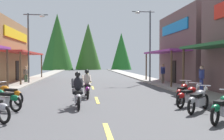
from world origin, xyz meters
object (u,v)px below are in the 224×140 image
(pedestrian_browsing, at_px, (26,74))
(streetlamp_left, at_px, (32,38))
(motorcycle_parked_left_4, at_px, (8,94))
(motorcycle_parked_left_3, at_px, (2,99))
(motorcycle_parked_right_5, at_px, (189,96))
(rider_cruising_lead, at_px, (78,93))
(motorcycle_parked_right_4, at_px, (199,100))
(pedestrian_strolling, at_px, (202,77))
(motorcycle_parked_right_6, at_px, (183,92))
(motorcycle_parked_right_3, at_px, (223,107))
(streetlamp_right, at_px, (147,37))
(rider_cruising_trailing, at_px, (87,86))
(pedestrian_by_shop, at_px, (163,72))

(pedestrian_browsing, bearing_deg, streetlamp_left, 176.33)
(motorcycle_parked_left_4, bearing_deg, motorcycle_parked_left_3, 134.95)
(motorcycle_parked_right_5, relative_size, rider_cruising_lead, 0.82)
(motorcycle_parked_right_4, xyz_separation_m, pedestrian_strolling, (2.91, 5.84, 0.53))
(motorcycle_parked_right_6, bearing_deg, motorcycle_parked_right_4, -152.89)
(motorcycle_parked_right_3, bearing_deg, streetlamp_left, 78.18)
(motorcycle_parked_right_5, relative_size, motorcycle_parked_left_4, 0.98)
(streetlamp_right, distance_m, rider_cruising_lead, 14.75)
(motorcycle_parked_right_5, bearing_deg, motorcycle_parked_right_4, -134.51)
(motorcycle_parked_right_4, xyz_separation_m, motorcycle_parked_right_6, (0.43, 2.71, 0.00))
(motorcycle_parked_right_5, bearing_deg, motorcycle_parked_left_3, 142.29)
(streetlamp_left, xyz_separation_m, motorcycle_parked_right_4, (9.13, -14.04, -3.62))
(rider_cruising_trailing, xyz_separation_m, pedestrian_browsing, (-5.52, 10.22, 0.23))
(motorcycle_parked_right_3, xyz_separation_m, motorcycle_parked_right_6, (0.37, 4.40, 0.00))
(motorcycle_parked_left_3, bearing_deg, motorcycle_parked_right_6, -138.26)
(motorcycle_parked_right_4, bearing_deg, motorcycle_parked_right_3, -132.48)
(streetlamp_right, xyz_separation_m, pedestrian_browsing, (-11.34, 0.53, -3.51))
(motorcycle_parked_right_4, xyz_separation_m, motorcycle_parked_left_4, (-8.08, 2.78, 0.00))
(motorcycle_parked_right_6, bearing_deg, pedestrian_by_shop, 24.57)
(motorcycle_parked_right_6, distance_m, pedestrian_by_shop, 9.64)
(pedestrian_browsing, bearing_deg, motorcycle_parked_right_4, 167.66)
(streetlamp_left, height_order, rider_cruising_trailing, streetlamp_left)
(motorcycle_parked_right_6, height_order, pedestrian_strolling, pedestrian_strolling)
(streetlamp_left, relative_size, motorcycle_parked_right_5, 3.62)
(motorcycle_parked_right_6, distance_m, pedestrian_browsing, 15.94)
(rider_cruising_lead, bearing_deg, motorcycle_parked_right_5, -97.38)
(streetlamp_left, xyz_separation_m, motorcycle_parked_left_3, (1.30, -12.86, -3.62))
(motorcycle_parked_right_3, distance_m, motorcycle_parked_right_4, 1.69)
(pedestrian_strolling, bearing_deg, motorcycle_parked_right_3, -116.69)
(motorcycle_parked_left_3, xyz_separation_m, pedestrian_strolling, (10.74, 4.65, 0.53))
(motorcycle_parked_left_4, height_order, rider_cruising_lead, rider_cruising_lead)
(motorcycle_parked_left_4, height_order, pedestrian_strolling, pedestrian_strolling)
(pedestrian_by_shop, distance_m, pedestrian_strolling, 6.32)
(pedestrian_strolling, bearing_deg, motorcycle_parked_left_4, -170.42)
(streetlamp_right, xyz_separation_m, motorcycle_parked_right_3, (-1.40, -16.02, -3.91))
(streetlamp_left, height_order, pedestrian_strolling, streetlamp_left)
(motorcycle_parked_right_6, relative_size, rider_cruising_trailing, 0.83)
(streetlamp_left, bearing_deg, motorcycle_parked_right_4, -56.96)
(streetlamp_right, distance_m, motorcycle_parked_left_3, 16.57)
(motorcycle_parked_left_3, xyz_separation_m, pedestrian_browsing, (-2.05, 13.67, 0.40))
(rider_cruising_lead, bearing_deg, streetlamp_right, -30.26)
(motorcycle_parked_right_3, distance_m, motorcycle_parked_left_4, 9.29)
(motorcycle_parked_left_3, bearing_deg, rider_cruising_trailing, -103.89)
(streetlamp_right, distance_m, motorcycle_parked_left_4, 15.48)
(rider_cruising_trailing, distance_m, pedestrian_browsing, 11.62)
(motorcycle_parked_left_3, distance_m, pedestrian_strolling, 11.72)
(pedestrian_browsing, relative_size, pedestrian_strolling, 0.88)
(motorcycle_parked_right_4, xyz_separation_m, motorcycle_parked_left_3, (-7.83, 1.19, 0.00))
(motorcycle_parked_right_6, bearing_deg, motorcycle_parked_left_3, 136.61)
(streetlamp_right, height_order, rider_cruising_lead, streetlamp_right)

